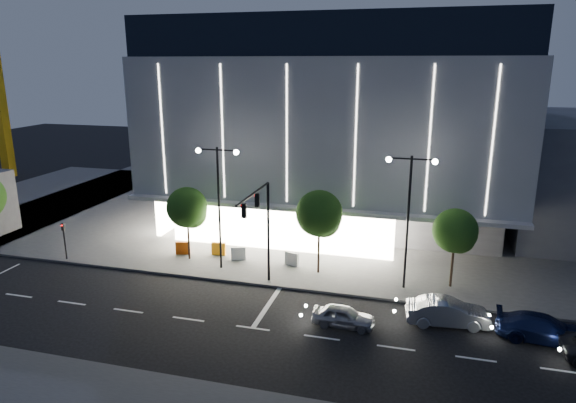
# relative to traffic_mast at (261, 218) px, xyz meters

# --- Properties ---
(ground) EXTENTS (160.00, 160.00, 0.00)m
(ground) POSITION_rel_traffic_mast_xyz_m (-1.00, -3.34, -5.03)
(ground) COLOR black
(ground) RESTS_ON ground
(sidewalk_museum) EXTENTS (70.00, 40.00, 0.15)m
(sidewalk_museum) POSITION_rel_traffic_mast_xyz_m (4.00, 20.66, -4.95)
(sidewalk_museum) COLOR #474747
(sidewalk_museum) RESTS_ON ground
(museum) EXTENTS (30.00, 25.80, 18.00)m
(museum) POSITION_rel_traffic_mast_xyz_m (1.98, 18.97, 4.25)
(museum) COLOR #4C4C51
(museum) RESTS_ON ground
(traffic_mast) EXTENTS (0.33, 5.89, 7.07)m
(traffic_mast) POSITION_rel_traffic_mast_xyz_m (0.00, 0.00, 0.00)
(traffic_mast) COLOR black
(traffic_mast) RESTS_ON ground
(street_lamp_west) EXTENTS (3.16, 0.36, 9.00)m
(street_lamp_west) POSITION_rel_traffic_mast_xyz_m (-4.00, 2.66, 0.93)
(street_lamp_west) COLOR black
(street_lamp_west) RESTS_ON ground
(street_lamp_east) EXTENTS (3.16, 0.36, 9.00)m
(street_lamp_east) POSITION_rel_traffic_mast_xyz_m (9.00, 2.66, 0.93)
(street_lamp_east) COLOR black
(street_lamp_east) RESTS_ON ground
(ped_signal_far) EXTENTS (0.22, 0.24, 3.00)m
(ped_signal_far) POSITION_rel_traffic_mast_xyz_m (-16.00, 1.16, -3.14)
(ped_signal_far) COLOR black
(ped_signal_far) RESTS_ON ground
(tree_left) EXTENTS (3.02, 3.02, 5.72)m
(tree_left) POSITION_rel_traffic_mast_xyz_m (-6.97, 3.68, -0.99)
(tree_left) COLOR black
(tree_left) RESTS_ON ground
(tree_mid) EXTENTS (3.25, 3.25, 6.15)m
(tree_mid) POSITION_rel_traffic_mast_xyz_m (3.03, 3.68, -0.69)
(tree_mid) COLOR black
(tree_mid) RESTS_ON ground
(tree_right) EXTENTS (2.91, 2.91, 5.51)m
(tree_right) POSITION_rel_traffic_mast_xyz_m (12.03, 3.68, -1.14)
(tree_right) COLOR black
(tree_right) RESTS_ON ground
(car_lead) EXTENTS (3.64, 1.57, 1.22)m
(car_lead) POSITION_rel_traffic_mast_xyz_m (5.92, -3.24, -4.42)
(car_lead) COLOR #9B9CA2
(car_lead) RESTS_ON ground
(car_second) EXTENTS (4.83, 2.15, 1.54)m
(car_second) POSITION_rel_traffic_mast_xyz_m (11.65, -1.51, -4.26)
(car_second) COLOR #B7BABF
(car_second) RESTS_ON ground
(car_third) EXTENTS (5.03, 2.40, 1.42)m
(car_third) POSITION_rel_traffic_mast_xyz_m (16.62, -1.96, -4.32)
(car_third) COLOR #111B43
(car_third) RESTS_ON ground
(barrier_a) EXTENTS (1.13, 0.51, 1.00)m
(barrier_a) POSITION_rel_traffic_mast_xyz_m (-7.90, 4.40, -4.38)
(barrier_a) COLOR #DD510C
(barrier_a) RESTS_ON sidewalk_museum
(barrier_b) EXTENTS (1.12, 0.60, 1.00)m
(barrier_b) POSITION_rel_traffic_mast_xyz_m (-3.34, 4.45, -4.38)
(barrier_b) COLOR silver
(barrier_b) RESTS_ON sidewalk_museum
(barrier_c) EXTENTS (1.12, 0.33, 1.00)m
(barrier_c) POSITION_rel_traffic_mast_xyz_m (-5.16, 4.98, -4.38)
(barrier_c) COLOR orange
(barrier_c) RESTS_ON sidewalk_museum
(barrier_d) EXTENTS (1.12, 0.63, 1.00)m
(barrier_d) POSITION_rel_traffic_mast_xyz_m (0.85, 4.45, -4.38)
(barrier_d) COLOR #BBBBBB
(barrier_d) RESTS_ON sidewalk_museum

